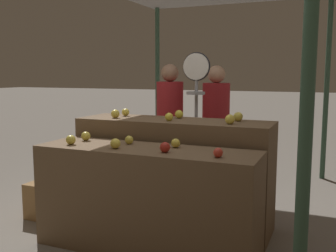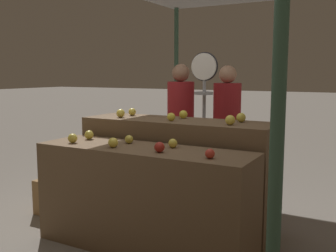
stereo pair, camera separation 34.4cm
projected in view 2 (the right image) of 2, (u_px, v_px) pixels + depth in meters
ground_plane at (144, 248)px, 3.35m from camera, size 60.00×60.00×0.00m
display_counter_front at (143, 199)px, 3.29m from camera, size 1.87×0.55×0.87m
display_counter_back at (177, 173)px, 3.80m from camera, size 1.87×0.55×1.04m
apple_front_0 at (73, 138)px, 3.45m from camera, size 0.08×0.08×0.08m
apple_front_1 at (113, 143)px, 3.24m from camera, size 0.08×0.08×0.08m
apple_front_2 at (159, 147)px, 3.04m from camera, size 0.08×0.08×0.08m
apple_front_3 at (210, 154)px, 2.82m from camera, size 0.07×0.07×0.07m
apple_front_4 at (89, 135)px, 3.64m from camera, size 0.08×0.08×0.08m
apple_front_5 at (129, 139)px, 3.43m from camera, size 0.07×0.07×0.07m
apple_front_6 at (173, 143)px, 3.23m from camera, size 0.08×0.08×0.08m
apple_back_0 at (121, 113)px, 3.92m from camera, size 0.08×0.08×0.08m
apple_back_1 at (171, 117)px, 3.63m from camera, size 0.08×0.08×0.08m
apple_back_2 at (230, 120)px, 3.35m from camera, size 0.09×0.09×0.09m
apple_back_3 at (132, 112)px, 4.10m from camera, size 0.08×0.08×0.08m
apple_back_4 at (183, 114)px, 3.83m from camera, size 0.08×0.08×0.08m
apple_back_5 at (241, 118)px, 3.54m from camera, size 0.09×0.09×0.09m
produce_scale at (204, 95)px, 4.19m from camera, size 0.30×0.20×1.70m
person_vendor_at_scale at (181, 120)px, 4.72m from camera, size 0.39×0.39×1.59m
person_customer_left at (227, 122)px, 4.62m from camera, size 0.39×0.39×1.57m
wooden_crate_side at (58, 196)px, 4.20m from camera, size 0.37×0.37×0.37m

